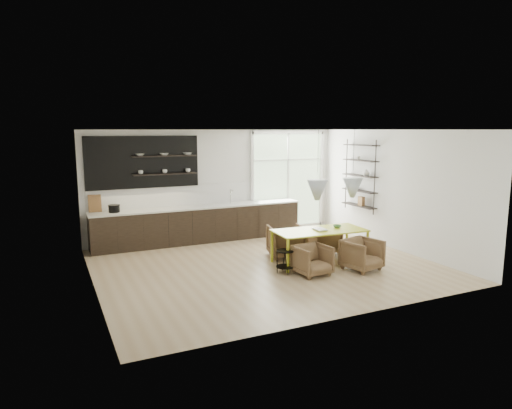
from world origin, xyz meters
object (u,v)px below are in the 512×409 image
Objects in this scene: dining_table at (320,232)px; armchair_front_left at (312,260)px; armchair_back_left at (286,241)px; armchair_front_right at (362,255)px; wire_stool at (285,258)px; armchair_back_right at (324,240)px.

dining_table reaches higher than armchair_front_left.
armchair_front_right is at bearing 134.78° from armchair_back_left.
wire_stool is (-1.56, 0.48, -0.02)m from armchair_front_right.
armchair_back_left is at bearing 60.42° from wire_stool.
armchair_back_left is 1.82m from armchair_front_right.
armchair_front_right reaches higher than wire_stool.
dining_table is at bearing 17.82° from wire_stool.
armchair_back_right is at bearing 43.20° from armchair_front_left.
dining_table is 1.15m from wire_stool.
armchair_front_left is (-0.59, -0.66, -0.38)m from dining_table.
armchair_back_left reaches higher than armchair_front_right.
wire_stool is (-1.04, -0.33, -0.38)m from dining_table.
wire_stool is at bearing 149.45° from armchair_front_right.
armchair_back_left is 1.19× the size of armchair_back_right.
wire_stool is (-0.44, 0.32, 0.00)m from armchair_front_left.
dining_table is 2.90× the size of armchair_front_right.
armchair_back_left is 0.98m from armchair_back_right.
armchair_front_left is at bearing 158.57° from armchair_front_right.
wire_stool is at bearing 41.09° from armchair_back_right.
armchair_back_left is at bearing 108.27° from armchair_front_right.
wire_stool is (-0.61, -1.07, -0.06)m from armchair_back_left.
dining_table is at bearing 58.81° from armchair_back_right.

